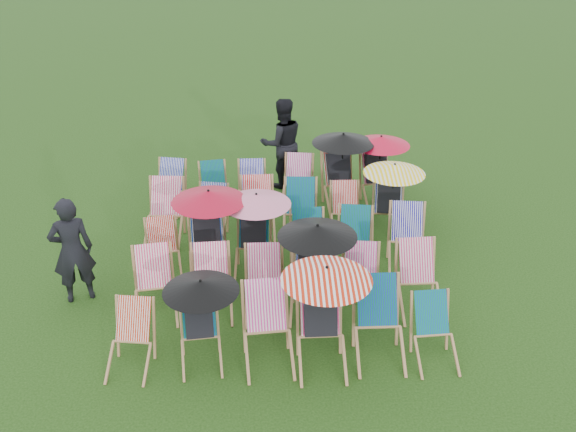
{
  "coord_description": "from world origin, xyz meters",
  "views": [
    {
      "loc": [
        -0.37,
        -8.93,
        5.79
      ],
      "look_at": [
        0.1,
        0.21,
        0.9
      ],
      "focal_mm": 40.0,
      "sensor_mm": 36.0,
      "label": 1
    }
  ],
  "objects_px": {
    "person_rear": "(282,143)",
    "deckchair_5": "(435,333)",
    "person_left": "(72,250)",
    "deckchair_0": "(130,340)",
    "deckchair_29": "(379,169)"
  },
  "relations": [
    {
      "from": "deckchair_29",
      "to": "deckchair_5",
      "type": "bearing_deg",
      "value": -97.36
    },
    {
      "from": "deckchair_29",
      "to": "person_rear",
      "type": "distance_m",
      "value": 2.05
    },
    {
      "from": "person_rear",
      "to": "deckchair_5",
      "type": "bearing_deg",
      "value": 93.77
    },
    {
      "from": "deckchair_29",
      "to": "person_left",
      "type": "distance_m",
      "value": 6.0
    },
    {
      "from": "deckchair_5",
      "to": "person_left",
      "type": "relative_size",
      "value": 0.5
    },
    {
      "from": "deckchair_0",
      "to": "deckchair_29",
      "type": "relative_size",
      "value": 0.64
    },
    {
      "from": "person_left",
      "to": "person_rear",
      "type": "relative_size",
      "value": 0.91
    },
    {
      "from": "deckchair_0",
      "to": "person_left",
      "type": "xyz_separation_m",
      "value": [
        -1.06,
        1.6,
        0.43
      ]
    },
    {
      "from": "deckchair_5",
      "to": "person_left",
      "type": "distance_m",
      "value": 5.36
    },
    {
      "from": "deckchair_0",
      "to": "person_rear",
      "type": "bearing_deg",
      "value": 76.0
    },
    {
      "from": "deckchair_0",
      "to": "deckchair_5",
      "type": "distance_m",
      "value": 4.02
    },
    {
      "from": "deckchair_5",
      "to": "person_left",
      "type": "bearing_deg",
      "value": 158.71
    },
    {
      "from": "deckchair_0",
      "to": "person_rear",
      "type": "xyz_separation_m",
      "value": [
        2.23,
        5.52,
        0.51
      ]
    },
    {
      "from": "deckchair_0",
      "to": "person_left",
      "type": "bearing_deg",
      "value": 131.56
    },
    {
      "from": "deckchair_0",
      "to": "deckchair_29",
      "type": "xyz_separation_m",
      "value": [
        4.08,
        4.68,
        0.27
      ]
    }
  ]
}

